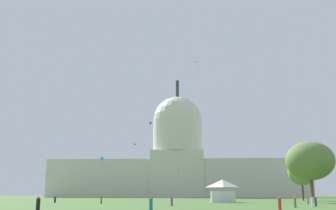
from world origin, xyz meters
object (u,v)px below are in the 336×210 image
object	(u,v)px
kite_orange_mid	(101,142)
person_olive_back_center	(101,200)
person_black_near_tree_east	(55,200)
person_teal_mid_center	(151,205)
person_black_lawn_far_right	(38,205)
kite_black_mid	(134,145)
person_grey_lawn_far_left	(308,200)
person_olive_front_center	(295,202)
tree_east_near	(302,172)
kite_pink_low	(178,168)
kite_lime_mid	(152,151)
kite_gold_low	(128,180)
kite_cyan_low	(102,159)
kite_blue_high	(198,64)
event_tent	(223,191)
capitol_building	(178,163)
person_navy_back_right	(316,202)
person_red_mid_right	(280,205)
person_white_mid_left	(313,202)
person_purple_edge_west	(172,201)
tree_east_far	(310,161)

from	to	relation	value
kite_orange_mid	person_olive_back_center	bearing A→B (deg)	-4.92
person_black_near_tree_east	person_teal_mid_center	bearing A→B (deg)	104.11
person_black_lawn_far_right	kite_black_mid	world-z (taller)	kite_black_mid
person_grey_lawn_far_left	person_olive_front_center	world-z (taller)	person_grey_lawn_far_left
person_black_lawn_far_right	kite_black_mid	xyz separation A→B (m)	(-2.94, 93.98, 18.22)
tree_east_near	kite_pink_low	bearing A→B (deg)	154.46
kite_lime_mid	kite_black_mid	distance (m)	48.45
tree_east_near	person_olive_back_center	xyz separation A→B (m)	(-51.10, -40.09, -7.81)
kite_lime_mid	person_black_lawn_far_right	bearing A→B (deg)	-98.77
person_olive_front_center	kite_gold_low	xyz separation A→B (m)	(-48.27, 139.34, 8.00)
kite_pink_low	person_teal_mid_center	bearing A→B (deg)	-41.85
kite_lime_mid	kite_cyan_low	bearing A→B (deg)	-117.59
person_olive_back_center	person_teal_mid_center	distance (m)	38.45
kite_lime_mid	kite_blue_high	distance (m)	79.20
event_tent	kite_cyan_low	world-z (taller)	kite_cyan_low
capitol_building	person_teal_mid_center	bearing A→B (deg)	-88.60
person_navy_back_right	kite_cyan_low	size ratio (longest dim) A/B	0.38
event_tent	kite_cyan_low	size ratio (longest dim) A/B	1.39
person_olive_front_center	person_olive_back_center	bearing A→B (deg)	-165.92
person_red_mid_right	person_white_mid_left	distance (m)	17.97
person_grey_lawn_far_left	person_black_lawn_far_right	xyz separation A→B (m)	(-41.34, -37.26, -0.02)
event_tent	kite_blue_high	world-z (taller)	kite_blue_high
person_teal_mid_center	kite_pink_low	bearing A→B (deg)	43.46
capitol_building	kite_gold_low	world-z (taller)	capitol_building
capitol_building	person_black_lawn_far_right	bearing A→B (deg)	-92.94
event_tent	person_olive_back_center	xyz separation A→B (m)	(-25.90, -14.46, -1.97)
person_navy_back_right	person_teal_mid_center	bearing A→B (deg)	105.64
kite_black_mid	capitol_building	bearing A→B (deg)	135.20
person_grey_lawn_far_left	kite_pink_low	size ratio (longest dim) A/B	0.59
kite_pink_low	kite_lime_mid	xyz separation A→B (m)	(-14.49, 47.77, 11.02)
person_teal_mid_center	kite_blue_high	size ratio (longest dim) A/B	0.41
kite_lime_mid	person_black_near_tree_east	bearing A→B (deg)	-106.67
person_purple_edge_west	kite_black_mid	bearing A→B (deg)	134.71
person_purple_edge_west	person_teal_mid_center	distance (m)	22.60
capitol_building	person_teal_mid_center	world-z (taller)	capitol_building
person_grey_lawn_far_left	kite_gold_low	world-z (taller)	kite_gold_low
person_olive_front_center	kite_black_mid	bearing A→B (deg)	160.90
tree_east_far	person_grey_lawn_far_left	distance (m)	12.95
person_black_lawn_far_right	kite_lime_mid	size ratio (longest dim) A/B	0.45
person_teal_mid_center	person_olive_front_center	bearing A→B (deg)	-11.60
person_olive_front_center	kite_orange_mid	distance (m)	138.09
person_white_mid_left	kite_blue_high	xyz separation A→B (m)	(-16.34, 53.01, 39.37)
tree_east_far	kite_pink_low	distance (m)	57.89
person_purple_edge_west	person_white_mid_left	bearing A→B (deg)	10.65
kite_blue_high	person_navy_back_right	bearing A→B (deg)	148.61
event_tent	kite_pink_low	xyz separation A→B (m)	(-12.38, 43.59, 8.03)
person_purple_edge_west	person_olive_front_center	bearing A→B (deg)	7.29
person_purple_edge_west	person_teal_mid_center	size ratio (longest dim) A/B	0.96
person_purple_edge_west	kite_blue_high	xyz separation A→B (m)	(5.34, 45.09, 39.44)
person_black_lawn_far_right	person_navy_back_right	bearing A→B (deg)	10.20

